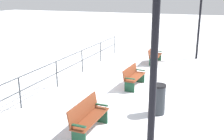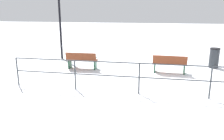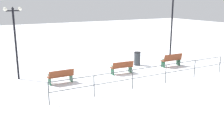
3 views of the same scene
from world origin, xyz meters
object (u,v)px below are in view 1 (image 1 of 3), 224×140
at_px(lamppost_middle, 200,11).
at_px(trash_bin, 158,99).
at_px(bench_nearest, 88,117).
at_px(bench_third, 154,55).
at_px(bench_second, 133,76).
at_px(lamppost_near, 155,33).

xyz_separation_m(lamppost_middle, trash_bin, (-0.60, -8.47, -2.30)).
bearing_deg(lamppost_middle, bench_nearest, -101.70).
relative_size(bench_third, lamppost_middle, 0.35).
relative_size(bench_second, trash_bin, 1.55).
xyz_separation_m(lamppost_near, trash_bin, (-0.60, 3.73, -2.71)).
relative_size(bench_nearest, bench_third, 1.08).
xyz_separation_m(bench_third, trash_bin, (1.55, -6.49, 0.06)).
bearing_deg(bench_nearest, lamppost_middle, 79.29).
bearing_deg(bench_third, bench_nearest, -91.35).
distance_m(bench_nearest, trash_bin, 2.53).
distance_m(bench_second, trash_bin, 2.71).
distance_m(bench_second, lamppost_middle, 6.97).
distance_m(bench_nearest, lamppost_middle, 10.92).
xyz_separation_m(bench_nearest, bench_second, (0.06, 4.24, -0.05)).
xyz_separation_m(bench_nearest, bench_third, (0.02, 8.47, -0.06)).
bearing_deg(bench_second, bench_third, 93.56).
bearing_deg(lamppost_near, lamppost_middle, 90.00).
bearing_deg(bench_second, trash_bin, -53.32).
bearing_deg(lamppost_near, trash_bin, 99.09).
bearing_deg(bench_nearest, bench_second, 90.15).
height_order(bench_second, trash_bin, trash_bin).
bearing_deg(bench_third, lamppost_near, -79.37).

